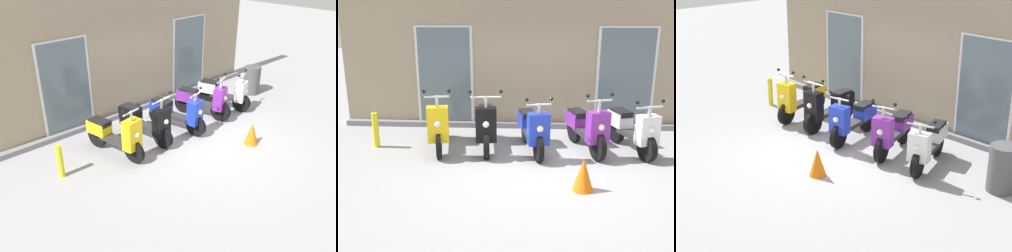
% 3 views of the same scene
% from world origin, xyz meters
% --- Properties ---
extents(ground_plane, '(40.00, 40.00, 0.00)m').
position_xyz_m(ground_plane, '(0.00, 0.00, 0.00)').
color(ground_plane, '#939399').
extents(storefront_facade, '(8.79, 0.50, 3.80)m').
position_xyz_m(storefront_facade, '(0.00, 2.64, 1.84)').
color(storefront_facade, gray).
rests_on(storefront_facade, ground_plane).
extents(scooter_yellow, '(0.62, 1.64, 1.29)m').
position_xyz_m(scooter_yellow, '(-1.85, 0.86, 0.50)').
color(scooter_yellow, black).
rests_on(scooter_yellow, ground_plane).
extents(scooter_black, '(0.62, 1.65, 1.28)m').
position_xyz_m(scooter_black, '(-0.95, 0.93, 0.49)').
color(scooter_black, black).
rests_on(scooter_black, ground_plane).
extents(scooter_blue, '(0.66, 1.63, 1.19)m').
position_xyz_m(scooter_blue, '(-0.05, 0.81, 0.47)').
color(scooter_blue, black).
rests_on(scooter_blue, ground_plane).
extents(scooter_purple, '(0.75, 1.57, 1.24)m').
position_xyz_m(scooter_purple, '(0.99, 0.91, 0.47)').
color(scooter_purple, black).
rests_on(scooter_purple, ground_plane).
extents(scooter_white, '(0.79, 1.55, 1.13)m').
position_xyz_m(scooter_white, '(1.87, 0.93, 0.45)').
color(scooter_white, black).
rests_on(scooter_white, ground_plane).
extents(curb_bollard, '(0.12, 0.12, 0.70)m').
position_xyz_m(curb_bollard, '(-3.15, 0.91, 0.35)').
color(curb_bollard, yellow).
rests_on(curb_bollard, ground_plane).
extents(traffic_cone, '(0.32, 0.32, 0.52)m').
position_xyz_m(traffic_cone, '(0.72, -0.87, 0.26)').
color(traffic_cone, orange).
rests_on(traffic_cone, ground_plane).
extents(trash_bin, '(0.50, 0.50, 0.84)m').
position_xyz_m(trash_bin, '(3.36, 1.04, 0.42)').
color(trash_bin, '#4C4C51').
rests_on(trash_bin, ground_plane).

